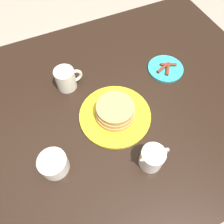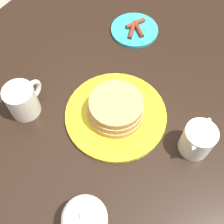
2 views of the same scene
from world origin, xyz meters
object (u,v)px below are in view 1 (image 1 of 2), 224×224
(pancake_plate, at_px, (115,113))
(sugar_bowl, at_px, (53,163))
(creamer_pitcher, at_px, (152,158))
(side_plate_bacon, at_px, (166,68))
(coffee_mug, at_px, (66,79))

(pancake_plate, bearing_deg, sugar_bowl, -159.84)
(creamer_pitcher, bearing_deg, pancake_plate, 98.53)
(pancake_plate, xyz_separation_m, side_plate_bacon, (0.30, 0.12, -0.02))
(pancake_plate, height_order, creamer_pitcher, creamer_pitcher)
(side_plate_bacon, relative_size, sugar_bowl, 1.60)
(side_plate_bacon, xyz_separation_m, creamer_pitcher, (-0.27, -0.34, 0.04))
(coffee_mug, bearing_deg, pancake_plate, -61.28)
(coffee_mug, height_order, sugar_bowl, sugar_bowl)
(sugar_bowl, bearing_deg, pancake_plate, 20.16)
(creamer_pitcher, height_order, sugar_bowl, sugar_bowl)
(creamer_pitcher, xyz_separation_m, sugar_bowl, (-0.30, 0.12, -0.00))
(pancake_plate, relative_size, sugar_bowl, 2.83)
(sugar_bowl, bearing_deg, creamer_pitcher, -21.51)
(side_plate_bacon, height_order, sugar_bowl, sugar_bowl)
(pancake_plate, relative_size, creamer_pitcher, 2.32)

